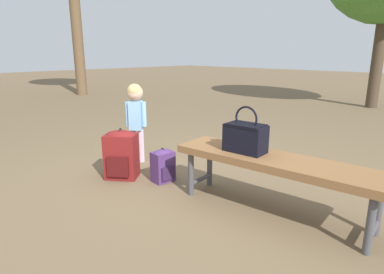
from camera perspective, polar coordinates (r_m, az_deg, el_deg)
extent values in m
plane|color=brown|center=(3.09, -1.24, -8.57)|extent=(40.00, 40.00, 0.00)
cube|color=brown|center=(2.54, 14.32, -4.19)|extent=(1.63, 0.57, 0.06)
cylinder|color=#47474C|center=(2.84, -0.19, -6.47)|extent=(0.05, 0.05, 0.39)
cylinder|color=#47474C|center=(3.05, 3.11, -4.98)|extent=(0.05, 0.05, 0.39)
cylinder|color=#47474C|center=(2.32, 28.75, -13.49)|extent=(0.05, 0.05, 0.39)
cylinder|color=#47474C|center=(2.57, 29.91, -10.88)|extent=(0.05, 0.05, 0.39)
cylinder|color=#47474C|center=(2.98, 1.51, -7.41)|extent=(0.07, 0.28, 0.04)
cylinder|color=#47474C|center=(2.49, 29.08, -14.09)|extent=(0.07, 0.28, 0.04)
cube|color=black|center=(2.60, 9.33, -0.23)|extent=(0.33, 0.21, 0.22)
cube|color=black|center=(2.57, 9.43, 2.03)|extent=(0.30, 0.21, 0.02)
torus|color=black|center=(2.56, 9.48, 3.23)|extent=(0.20, 0.03, 0.20)
cylinder|color=#E5B2C6|center=(3.77, -10.24, -1.46)|extent=(0.07, 0.07, 0.38)
cylinder|color=#E5B2C6|center=(3.74, -8.94, -1.51)|extent=(0.07, 0.07, 0.38)
ellipsoid|color=white|center=(3.84, -10.04, -3.78)|extent=(0.09, 0.10, 0.04)
ellipsoid|color=white|center=(3.81, -8.76, -3.85)|extent=(0.09, 0.10, 0.04)
cube|color=#8CBFE5|center=(3.67, -9.82, 3.75)|extent=(0.18, 0.18, 0.32)
cylinder|color=#8CBFE5|center=(3.70, -11.22, 4.02)|extent=(0.05, 0.05, 0.27)
cylinder|color=#8CBFE5|center=(3.65, -8.42, 3.98)|extent=(0.05, 0.05, 0.27)
sphere|color=beige|center=(3.64, -10.00, 7.63)|extent=(0.18, 0.18, 0.18)
sphere|color=tan|center=(3.63, -10.05, 7.89)|extent=(0.16, 0.16, 0.16)
cube|color=maroon|center=(3.30, -12.24, -3.30)|extent=(0.37, 0.36, 0.44)
ellipsoid|color=maroon|center=(3.24, -12.44, 0.26)|extent=(0.36, 0.34, 0.10)
cube|color=#4A1010|center=(3.20, -12.90, -5.12)|extent=(0.19, 0.15, 0.20)
cube|color=#4A1010|center=(3.38, -10.49, -2.73)|extent=(0.05, 0.05, 0.38)
cube|color=#4A1010|center=(3.43, -12.67, -2.63)|extent=(0.05, 0.05, 0.38)
torus|color=black|center=(3.23, -12.48, 0.95)|extent=(0.05, 0.06, 0.07)
cube|color=#4C2D66|center=(3.16, -5.12, -5.20)|extent=(0.17, 0.22, 0.30)
ellipsoid|color=#4C2D66|center=(3.12, -5.18, -2.76)|extent=(0.16, 0.20, 0.07)
cube|color=#311D42|center=(3.11, -4.22, -6.38)|extent=(0.03, 0.14, 0.13)
cube|color=#311D42|center=(3.25, -5.27, -4.65)|extent=(0.02, 0.03, 0.25)
cube|color=#311D42|center=(3.20, -6.61, -4.98)|extent=(0.02, 0.03, 0.25)
torus|color=black|center=(3.11, -5.19, -2.29)|extent=(0.05, 0.01, 0.05)
cylinder|color=#473828|center=(8.37, 29.84, 12.41)|extent=(0.25, 0.25, 2.32)
cylinder|color=brown|center=(10.12, -19.54, 17.40)|extent=(0.29, 0.29, 3.68)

